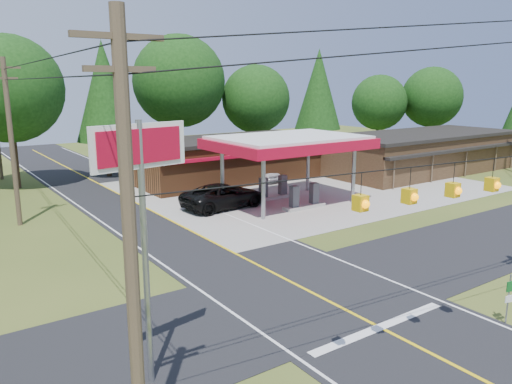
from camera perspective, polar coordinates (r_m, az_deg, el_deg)
ground at (r=21.20m, az=6.52°, el=-11.46°), size 120.00×120.00×0.00m
main_highway at (r=21.20m, az=6.52°, el=-11.44°), size 8.00×120.00×0.02m
cross_road at (r=21.20m, az=6.52°, el=-11.43°), size 70.00×7.00×0.02m
lane_center_yellow at (r=21.19m, az=6.53°, el=-11.40°), size 0.15×110.00×0.00m
gas_canopy at (r=35.41m, az=3.76°, el=5.43°), size 10.60×7.40×4.88m
convenience_store at (r=44.41m, az=-3.33°, el=3.79°), size 16.40×7.55×3.80m
strip_building at (r=51.44m, az=18.41°, el=4.36°), size 20.40×8.75×3.80m
utility_pole_near_left at (r=10.60m, az=-14.15°, el=-6.40°), size 1.80×0.30×10.00m
utility_pole_far_left at (r=33.00m, az=-26.18°, el=5.31°), size 1.80×0.30×10.00m
overhead_beacons at (r=14.82m, az=19.62°, el=2.60°), size 17.04×2.04×1.03m
treeline_backdrop at (r=40.86m, az=-15.43°, el=10.48°), size 70.27×51.59×13.30m
suv_car at (r=34.67m, az=-3.70°, el=-0.46°), size 6.55×6.55×1.70m
sedan_car at (r=44.04m, az=0.26°, el=2.22°), size 5.18×5.18×1.53m
big_stop_sign at (r=13.68m, az=-12.90°, el=0.25°), size 2.80×0.57×7.61m
route_sign_post at (r=20.30m, az=26.97°, el=-10.47°), size 0.39×0.13×1.91m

